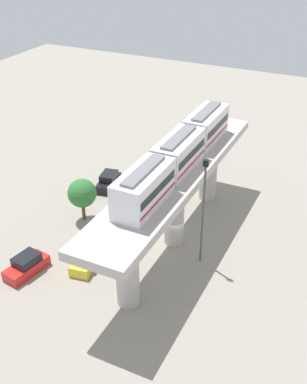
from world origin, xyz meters
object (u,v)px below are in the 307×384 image
object	(u,v)px
tree_near_viaduct	(158,176)
train	(179,153)
tree_mid_lot	(82,193)
signal_post	(203,208)
parked_car_yellow	(87,258)
parked_car_black	(109,181)
parked_car_red	(27,266)

from	to	relation	value
tree_near_viaduct	train	bearing A→B (deg)	-50.45
tree_mid_lot	signal_post	bearing A→B (deg)	-4.78
train	tree_mid_lot	xyz separation A→B (m)	(-10.15, -1.04, -6.25)
parked_car_yellow	train	bearing A→B (deg)	42.82
parked_car_yellow	tree_near_viaduct	bearing A→B (deg)	76.40
train	parked_car_black	xyz separation A→B (m)	(-11.26, 6.01, -8.66)
parked_car_red	signal_post	size ratio (longest dim) A/B	0.42
train	tree_mid_lot	world-z (taller)	train
parked_car_red	tree_mid_lot	world-z (taller)	tree_mid_lot
tree_mid_lot	signal_post	world-z (taller)	signal_post
parked_car_yellow	parked_car_black	distance (m)	14.42
tree_near_viaduct	tree_mid_lot	distance (m)	8.66
train	parked_car_red	xyz separation A→B (m)	(-10.03, -10.60, -8.66)
parked_car_red	parked_car_black	size ratio (longest dim) A/B	0.99
parked_car_black	train	bearing A→B (deg)	-38.59
parked_car_red	parked_car_yellow	bearing A→B (deg)	46.50
parked_car_red	parked_car_black	distance (m)	16.65
parked_car_black	tree_mid_lot	bearing A→B (deg)	-91.52
tree_mid_lot	signal_post	xyz separation A→B (m)	(13.55, -1.13, 2.61)
parked_car_red	signal_post	world-z (taller)	signal_post
train	parked_car_yellow	bearing A→B (deg)	-128.12
parked_car_yellow	tree_near_viaduct	xyz separation A→B (m)	(1.03, 13.00, 2.44)
train	signal_post	xyz separation A→B (m)	(3.40, -2.18, -3.64)
signal_post	tree_mid_lot	bearing A→B (deg)	175.22
train	signal_post	distance (m)	5.44
parked_car_black	parked_car_red	bearing A→B (deg)	-96.26
parked_car_black	tree_mid_lot	world-z (taller)	tree_mid_lot
tree_mid_lot	parked_car_black	bearing A→B (deg)	98.98
parked_car_red	parked_car_yellow	world-z (taller)	same
train	tree_near_viaduct	size ratio (longest dim) A/B	4.52
train	parked_car_black	bearing A→B (deg)	151.91
parked_car_yellow	parked_car_black	world-z (taller)	same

